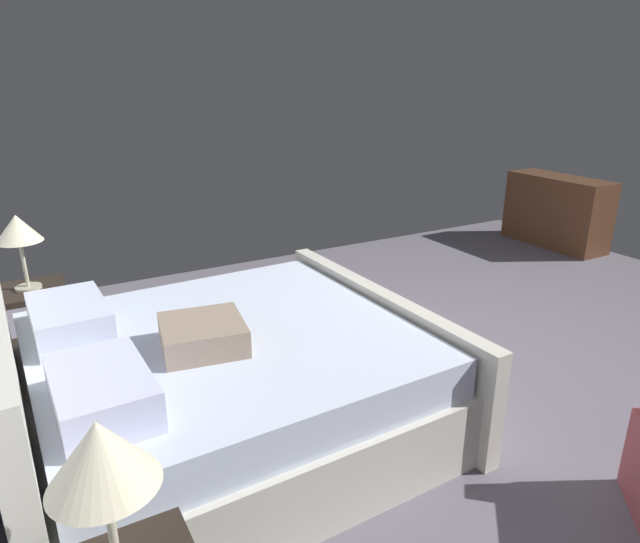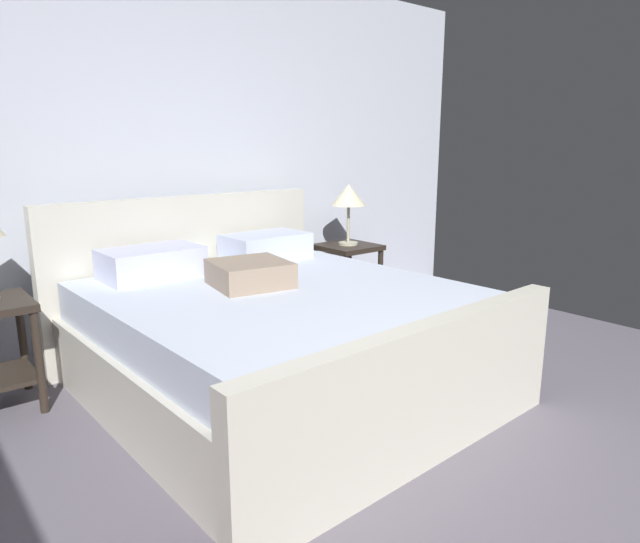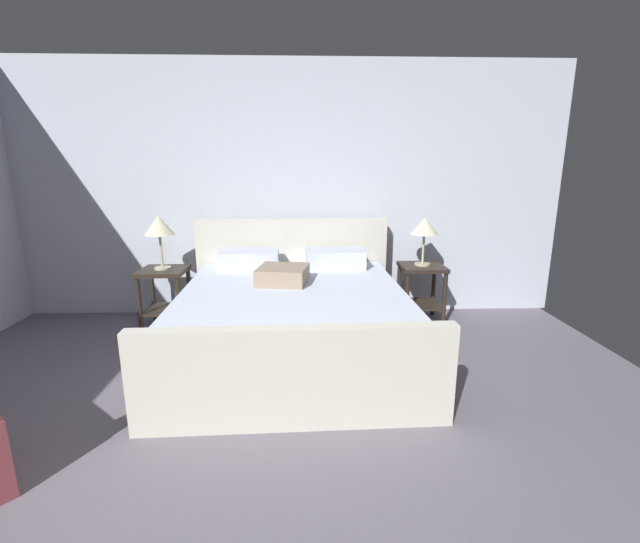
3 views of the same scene
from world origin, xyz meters
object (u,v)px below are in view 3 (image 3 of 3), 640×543
bed (293,317)px  nightstand_left (165,288)px  table_lamp_left (159,227)px  table_lamp_right (424,227)px  nightstand_right (421,284)px

bed → nightstand_left: (-1.30, 0.73, 0.06)m
nightstand_left → table_lamp_left: (-0.00, 0.00, 0.62)m
bed → table_lamp_right: bearing=31.7°
nightstand_left → table_lamp_left: bearing=116.6°
bed → table_lamp_left: bearing=150.8°
nightstand_right → nightstand_left: size_ratio=1.00×
table_lamp_left → table_lamp_right: bearing=1.8°
table_lamp_right → table_lamp_left: table_lamp_left is taller
nightstand_right → table_lamp_right: (0.00, 0.00, 0.59)m
nightstand_right → table_lamp_right: size_ratio=1.22×
nightstand_left → bed: bearing=-29.2°
nightstand_right → table_lamp_right: bearing=71.6°
table_lamp_right → bed: bearing=-148.3°
table_lamp_left → nightstand_right: bearing=1.8°
table_lamp_right → nightstand_right: bearing=-108.4°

